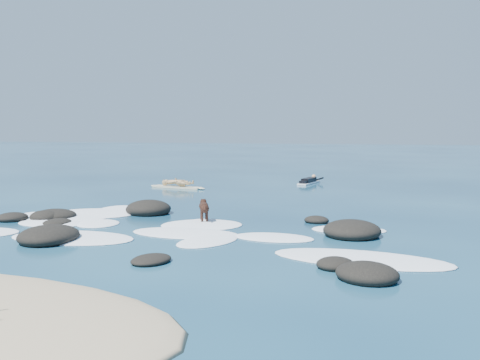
% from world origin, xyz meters
% --- Properties ---
extents(ground, '(160.00, 160.00, 0.00)m').
position_xyz_m(ground, '(0.00, 0.00, 0.00)').
color(ground, '#0A2642').
rests_on(ground, ground).
extents(reef_rocks, '(13.69, 7.43, 0.59)m').
position_xyz_m(reef_rocks, '(0.70, -1.18, 0.11)').
color(reef_rocks, black).
rests_on(reef_rocks, ground).
extents(breaking_foam, '(14.31, 7.08, 0.12)m').
position_xyz_m(breaking_foam, '(-0.23, -1.27, 0.01)').
color(breaking_foam, white).
rests_on(breaking_foam, ground).
extents(standing_surfer_rig, '(2.90, 0.95, 1.66)m').
position_xyz_m(standing_surfer_rig, '(-2.43, 8.50, 0.65)').
color(standing_surfer_rig, beige).
rests_on(standing_surfer_rig, ground).
extents(paddling_surfer_rig, '(1.09, 2.27, 0.39)m').
position_xyz_m(paddling_surfer_rig, '(3.07, 12.11, 0.13)').
color(paddling_surfer_rig, white).
rests_on(paddling_surfer_rig, ground).
extents(dog, '(0.54, 1.01, 0.67)m').
position_xyz_m(dog, '(1.74, 0.36, 0.45)').
color(dog, black).
rests_on(dog, ground).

